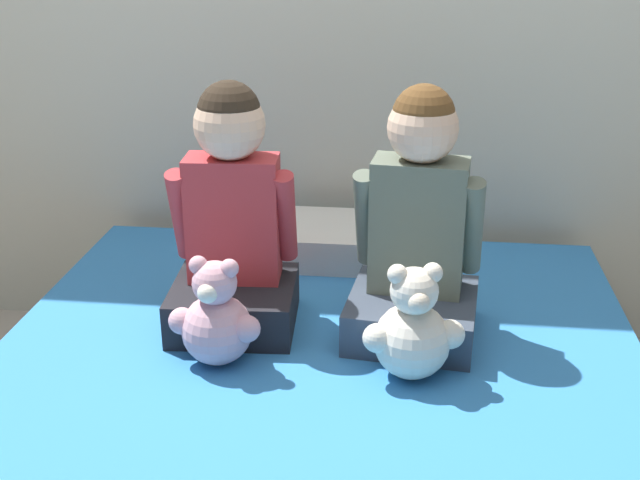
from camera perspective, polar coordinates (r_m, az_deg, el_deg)
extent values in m
cube|color=white|center=(1.97, -0.92, -13.56)|extent=(1.65, 1.99, 0.16)
cube|color=#337FC6|center=(1.91, -0.94, -11.24)|extent=(1.67, 2.01, 0.03)
cube|color=black|center=(2.19, -6.11, -4.58)|extent=(0.35, 0.33, 0.12)
cube|color=#B23338|center=(2.14, -6.16, 1.50)|extent=(0.25, 0.14, 0.34)
sphere|color=beige|center=(2.06, -6.45, 8.14)|extent=(0.18, 0.18, 0.18)
sphere|color=#2D2319|center=(2.06, -6.49, 9.01)|extent=(0.16, 0.16, 0.16)
cylinder|color=#B23338|center=(2.16, -9.79, 1.77)|extent=(0.06, 0.15, 0.27)
cylinder|color=#B23338|center=(2.12, -2.48, 1.66)|extent=(0.06, 0.15, 0.27)
cube|color=#384251|center=(2.14, 6.56, -5.32)|extent=(0.36, 0.36, 0.11)
cube|color=#5B6656|center=(2.09, 6.99, 1.00)|extent=(0.25, 0.16, 0.35)
sphere|color=beige|center=(2.01, 7.33, 7.91)|extent=(0.18, 0.18, 0.18)
sphere|color=brown|center=(2.01, 7.37, 8.77)|extent=(0.16, 0.16, 0.16)
cylinder|color=#5B6656|center=(2.10, 3.28, 1.53)|extent=(0.07, 0.15, 0.29)
cylinder|color=#5B6656|center=(2.08, 10.76, 0.92)|extent=(0.07, 0.15, 0.29)
sphere|color=#DBA3B2|center=(2.01, -7.33, -6.33)|extent=(0.18, 0.18, 0.18)
sphere|color=#DBA3B2|center=(1.95, -7.51, -3.04)|extent=(0.11, 0.11, 0.11)
sphere|color=white|center=(1.91, -8.00, -3.76)|extent=(0.05, 0.05, 0.05)
sphere|color=#DBA3B2|center=(1.95, -8.66, -1.77)|extent=(0.05, 0.05, 0.05)
sphere|color=#DBA3B2|center=(1.92, -6.47, -2.01)|extent=(0.05, 0.05, 0.05)
sphere|color=#DBA3B2|center=(2.01, -9.79, -5.69)|extent=(0.07, 0.07, 0.07)
sphere|color=#DBA3B2|center=(1.95, -5.23, -6.31)|extent=(0.07, 0.07, 0.07)
sphere|color=silver|center=(1.94, 6.55, -7.14)|extent=(0.18, 0.18, 0.18)
sphere|color=silver|center=(1.88, 6.72, -3.62)|extent=(0.11, 0.11, 0.11)
sphere|color=beige|center=(1.84, 7.03, -4.43)|extent=(0.05, 0.05, 0.05)
sphere|color=silver|center=(1.86, 5.54, -2.44)|extent=(0.05, 0.05, 0.05)
sphere|color=silver|center=(1.87, 8.01, -2.32)|extent=(0.05, 0.05, 0.05)
sphere|color=silver|center=(1.90, 4.09, -6.97)|extent=(0.07, 0.07, 0.07)
sphere|color=silver|center=(1.94, 9.25, -6.63)|extent=(0.07, 0.07, 0.07)
cube|color=silver|center=(2.61, 1.40, -0.04)|extent=(0.44, 0.33, 0.11)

